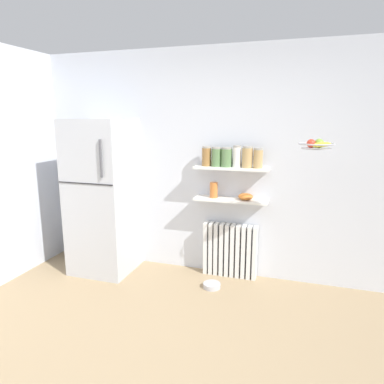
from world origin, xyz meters
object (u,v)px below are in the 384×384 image
at_px(storage_jar_2, 227,157).
at_px(pet_food_bowl, 212,285).
at_px(storage_jar_0, 206,156).
at_px(radiator, 230,250).
at_px(storage_jar_1, 216,157).
at_px(storage_jar_4, 247,157).
at_px(vase, 214,190).
at_px(shelf_bowl, 246,197).
at_px(storage_jar_3, 237,157).
at_px(storage_jar_5, 258,158).
at_px(hanging_fruit_basket, 317,145).
at_px(refrigerator, 103,197).

height_order(storage_jar_2, pet_food_bowl, storage_jar_2).
bearing_deg(storage_jar_0, radiator, 5.99).
relative_size(radiator, storage_jar_1, 2.92).
bearing_deg(pet_food_bowl, storage_jar_4, 48.53).
xyz_separation_m(storage_jar_0, vase, (0.09, 0.00, -0.38)).
xyz_separation_m(storage_jar_2, shelf_bowl, (0.22, 0.00, -0.43)).
relative_size(storage_jar_1, storage_jar_3, 0.90).
height_order(storage_jar_0, storage_jar_1, storage_jar_0).
xyz_separation_m(storage_jar_4, pet_food_bowl, (-0.29, -0.33, -1.39)).
bearing_deg(storage_jar_5, storage_jar_4, -180.00).
relative_size(vase, shelf_bowl, 1.07).
xyz_separation_m(radiator, storage_jar_0, (-0.29, -0.03, 1.09)).
relative_size(storage_jar_2, shelf_bowl, 1.31).
height_order(shelf_bowl, hanging_fruit_basket, hanging_fruit_basket).
height_order(refrigerator, hanging_fruit_basket, refrigerator).
distance_m(storage_jar_2, shelf_bowl, 0.48).
distance_m(storage_jar_2, storage_jar_4, 0.23).
relative_size(storage_jar_4, hanging_fruit_basket, 0.74).
distance_m(storage_jar_1, shelf_bowl, 0.55).
bearing_deg(vase, storage_jar_3, 0.00).
relative_size(storage_jar_2, storage_jar_4, 0.93).
relative_size(storage_jar_0, storage_jar_2, 1.02).
height_order(radiator, storage_jar_3, storage_jar_3).
relative_size(storage_jar_2, pet_food_bowl, 1.12).
bearing_deg(storage_jar_0, storage_jar_5, 0.00).
xyz_separation_m(refrigerator, vase, (1.29, 0.23, 0.12)).
bearing_deg(refrigerator, shelf_bowl, 7.86).
bearing_deg(shelf_bowl, storage_jar_1, -180.00).
bearing_deg(storage_jar_3, storage_jar_5, 0.00).
bearing_deg(hanging_fruit_basket, storage_jar_5, 140.61).
relative_size(storage_jar_2, storage_jar_5, 1.00).
relative_size(storage_jar_1, vase, 1.22).
xyz_separation_m(radiator, storage_jar_5, (0.29, -0.03, 1.09)).
bearing_deg(radiator, pet_food_bowl, -108.52).
distance_m(radiator, pet_food_bowl, 0.48).
bearing_deg(storage_jar_3, radiator, 152.31).
xyz_separation_m(refrigerator, storage_jar_1, (1.32, 0.23, 0.49)).
xyz_separation_m(storage_jar_4, shelf_bowl, (-0.01, 0.00, -0.44)).
relative_size(refrigerator, storage_jar_4, 7.82).
bearing_deg(storage_jar_2, pet_food_bowl, -100.90).
bearing_deg(radiator, storage_jar_2, -152.31).
height_order(storage_jar_0, storage_jar_4, storage_jar_4).
bearing_deg(vase, refrigerator, -169.97).
height_order(storage_jar_4, hanging_fruit_basket, hanging_fruit_basket).
distance_m(storage_jar_0, storage_jar_3, 0.34).
height_order(storage_jar_0, pet_food_bowl, storage_jar_0).
xyz_separation_m(storage_jar_5, hanging_fruit_basket, (0.56, -0.46, 0.19)).
xyz_separation_m(storage_jar_1, pet_food_bowl, (0.05, -0.33, -1.38)).
bearing_deg(storage_jar_0, vase, 0.00).
bearing_deg(radiator, storage_jar_3, -27.69).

